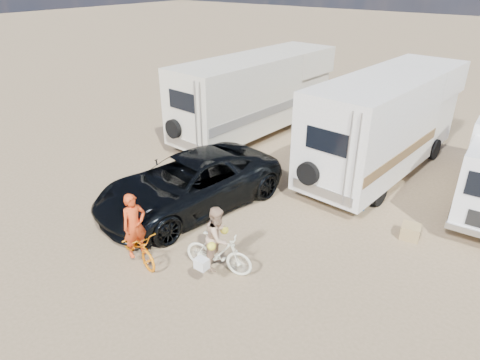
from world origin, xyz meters
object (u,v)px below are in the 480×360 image
Objects in this scene: rider_man at (135,232)px; rider_woman at (218,243)px; dark_suv at (190,183)px; bike_woman at (219,253)px; cooler at (355,200)px; crate at (410,232)px; bike_man at (137,245)px; rv_main at (386,125)px; rv_left at (256,96)px.

rider_man reaches higher than rider_woman.
bike_woman is (2.59, -1.81, -0.29)m from dark_suv.
rider_man is 6.53m from cooler.
dark_suv is at bearing 40.22° from bike_woman.
bike_man is at bearing -135.37° from crate.
rv_main is at bearing -5.47° from bike_man.
rv_main reaches higher than rider_man.
rv_main reaches higher than rv_left.
crate is at bearing -53.75° from rv_main.
rv_left is at bearing 119.14° from dark_suv.
dark_suv reaches higher than crate.
rider_woman is at bearing -126.34° from cooler.
rv_left is at bearing 30.48° from bike_man.
rv_main reaches higher than bike_man.
bike_woman is at bearing -92.63° from rv_main.
rv_main is 6.96m from dark_suv.
dark_suv is 2.81m from bike_man.
rv_left is 4.87× the size of bike_man.
rider_man is at bearing -63.74° from dark_suv.
rv_main is at bearing -5.47° from rider_man.
bike_man is 6.51m from cooler.
rider_woman is 3.25× the size of crate.
rider_woman is at bearing -51.62° from rider_man.
bike_man is at bearing 100.67° from rider_woman.
bike_woman is 2.92× the size of cooler.
dark_suv reaches higher than bike_man.
rv_left reaches higher than rider_woman.
rv_main reaches higher than crate.
rv_main is 3.28m from cooler.
rv_left reaches higher than cooler.
rv_main is at bearing 121.37° from crate.
dark_suv is at bearing 40.22° from rider_woman.
rv_left is at bearing 15.05° from rider_woman.
bike_man is 2.06m from rider_woman.
rv_main reaches higher than dark_suv.
rv_main is 1.36× the size of dark_suv.
dark_suv is 12.05× the size of crate.
rider_man reaches higher than bike_man.
cooler is at bearing -25.30° from rv_left.
rv_left is at bearing 30.48° from rider_man.
cooler is (3.21, 5.66, -0.21)m from bike_man.
dark_suv is 4.98m from cooler.
rv_left is 4.85× the size of bike_woman.
bike_man is 2.04m from bike_woman.
cooler is 1.22× the size of crate.
bike_woman is 1.09× the size of rider_woman.
crate is (3.20, 4.10, -0.58)m from rider_woman.
crate is at bearing -52.74° from rider_woman.
bike_woman is 5.22m from crate.
dark_suv is at bearing -116.58° from rv_main.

